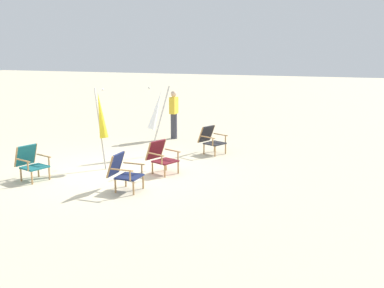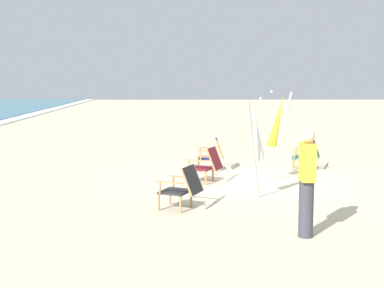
# 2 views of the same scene
# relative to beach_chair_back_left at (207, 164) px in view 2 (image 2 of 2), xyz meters

# --- Properties ---
(ground_plane) EXTENTS (80.00, 80.00, 0.00)m
(ground_plane) POSITION_rel_beach_chair_back_left_xyz_m (0.25, -1.11, -0.43)
(ground_plane) COLOR beige
(beach_chair_back_left) EXTENTS (0.79, 0.86, 0.81)m
(beach_chair_back_left) POSITION_rel_beach_chair_back_left_xyz_m (0.00, 0.00, 0.00)
(beach_chair_back_left) COLOR maroon
(beach_chair_back_left) RESTS_ON ground
(beach_chair_front_left) EXTENTS (0.81, 0.88, 0.81)m
(beach_chair_front_left) POSITION_rel_beach_chair_back_left_xyz_m (-2.43, 0.53, -0.00)
(beach_chair_front_left) COLOR #28282D
(beach_chair_front_left) RESTS_ON ground
(beach_chair_far_center) EXTENTS (0.74, 0.81, 0.82)m
(beach_chair_far_center) POSITION_rel_beach_chair_back_left_xyz_m (1.58, -2.65, 0.00)
(beach_chair_far_center) COLOR #196066
(beach_chair_far_center) RESTS_ON ground
(beach_chair_back_right) EXTENTS (0.60, 0.67, 0.82)m
(beach_chair_back_right) POSITION_rel_beach_chair_back_left_xyz_m (1.56, -0.21, 0.00)
(beach_chair_back_right) COLOR #19234C
(beach_chair_back_right) RESTS_ON ground
(umbrella_furled_yellow) EXTENTS (0.45, 0.56, 2.08)m
(umbrella_furled_yellow) POSITION_rel_beach_chair_back_left_xyz_m (0.11, -1.59, 0.93)
(umbrella_furled_yellow) COLOR #B7B2A8
(umbrella_furled_yellow) RESTS_ON ground
(umbrella_furled_white) EXTENTS (0.81, 0.48, 2.00)m
(umbrella_furled_white) POSITION_rel_beach_chair_back_left_xyz_m (-1.69, -0.87, 0.87)
(umbrella_furled_white) COLOR #B7B2A8
(umbrella_furled_white) RESTS_ON ground
(person_near_chairs) EXTENTS (0.34, 0.22, 1.63)m
(person_near_chairs) POSITION_rel_beach_chair_back_left_xyz_m (-4.09, -1.32, 0.41)
(person_near_chairs) COLOR #383842
(person_near_chairs) RESTS_ON ground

